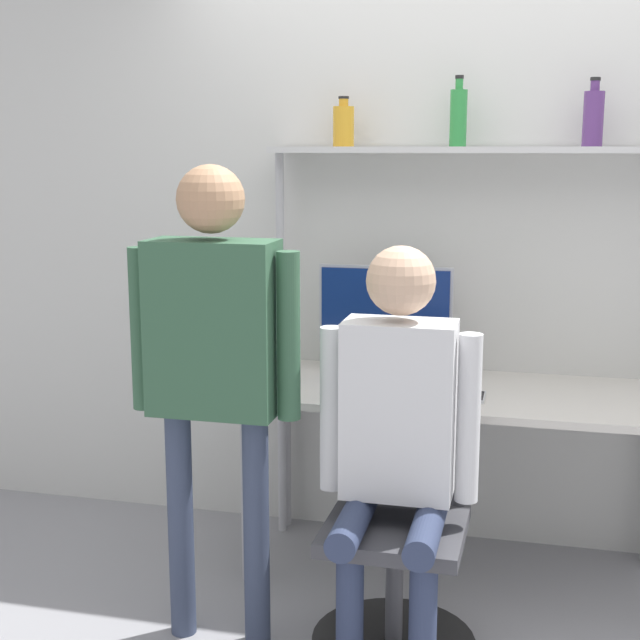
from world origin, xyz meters
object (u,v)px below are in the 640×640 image
(office_chair, at_px, (397,571))
(bottle_purple, at_px, (593,117))
(laptop, at_px, (402,378))
(bottle_amber, at_px, (344,125))
(person_seated, at_px, (397,423))
(bottle_green, at_px, (458,116))
(monitor, at_px, (385,314))
(cell_phone, at_px, (476,397))
(person_standing, at_px, (214,345))

(office_chair, distance_m, bottle_purple, 1.86)
(laptop, distance_m, bottle_amber, 1.06)
(person_seated, relative_size, bottle_green, 5.10)
(bottle_purple, bearing_deg, office_chair, -125.56)
(monitor, relative_size, bottle_green, 2.03)
(bottle_amber, bearing_deg, office_chair, -65.99)
(bottle_purple, bearing_deg, monitor, -176.94)
(cell_phone, bearing_deg, bottle_purple, 38.96)
(office_chair, bearing_deg, cell_phone, 67.96)
(monitor, bearing_deg, laptop, -67.49)
(laptop, xyz_separation_m, bottle_green, (0.16, 0.32, 1.00))
(cell_phone, height_order, person_standing, person_standing)
(laptop, bearing_deg, bottle_green, 63.44)
(person_standing, bearing_deg, person_seated, 2.33)
(laptop, bearing_deg, monitor, 112.51)
(person_seated, distance_m, bottle_amber, 1.37)
(office_chair, xyz_separation_m, person_seated, (-0.00, -0.05, 0.54))
(bottle_green, bearing_deg, bottle_purple, 0.00)
(laptop, height_order, person_seated, person_seated)
(monitor, xyz_separation_m, person_standing, (-0.43, -0.88, 0.03))
(person_standing, relative_size, bottle_purple, 6.40)
(bottle_amber, bearing_deg, cell_phone, -28.04)
(laptop, xyz_separation_m, person_standing, (-0.55, -0.60, 0.23))
(bottle_amber, bearing_deg, bottle_green, -0.00)
(cell_phone, distance_m, bottle_purple, 1.16)
(person_seated, bearing_deg, bottle_green, 84.22)
(person_seated, relative_size, bottle_amber, 6.98)
(cell_phone, xyz_separation_m, office_chair, (-0.21, -0.53, -0.49))
(person_seated, height_order, bottle_purple, bottle_purple)
(monitor, height_order, person_standing, person_standing)
(office_chair, relative_size, person_standing, 0.56)
(monitor, height_order, laptop, monitor)
(person_standing, relative_size, bottle_amber, 8.24)
(person_standing, bearing_deg, cell_phone, 36.00)
(cell_phone, bearing_deg, bottle_amber, 151.96)
(laptop, height_order, bottle_purple, bottle_purple)
(bottle_green, bearing_deg, laptop, -116.56)
(person_seated, xyz_separation_m, bottle_amber, (-0.38, 0.89, 0.97))
(office_chair, relative_size, bottle_purple, 3.60)
(office_chair, relative_size, person_seated, 0.66)
(monitor, relative_size, office_chair, 0.60)
(person_seated, distance_m, person_standing, 0.66)
(bottle_amber, bearing_deg, monitor, -12.57)
(person_standing, bearing_deg, bottle_amber, 75.38)
(person_seated, xyz_separation_m, bottle_green, (0.09, 0.89, 1.00))
(office_chair, bearing_deg, bottle_purple, 54.44)
(monitor, distance_m, person_standing, 0.98)
(person_seated, relative_size, bottle_purple, 5.42)
(monitor, relative_size, person_seated, 0.40)
(monitor, height_order, bottle_green, bottle_green)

